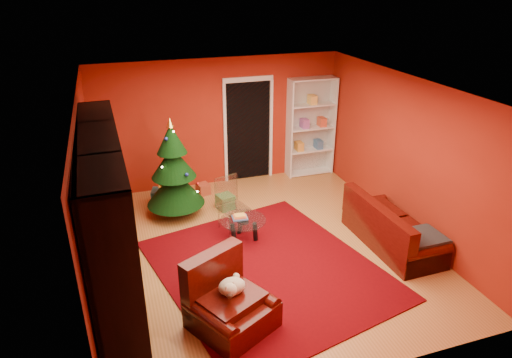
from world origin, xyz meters
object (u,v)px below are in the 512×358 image
object	(u,v)px
armchair	(232,302)
rug	(267,269)
gift_box_red	(203,189)
gift_box_green	(225,202)
media_unit	(110,231)
gift_box_teal	(160,197)
christmas_tree	(174,169)
sofa	(394,223)
acrylic_chair	(233,208)
white_bookshelf	(311,128)
coffee_table	(243,229)
dog	(232,286)

from	to	relation	value
armchair	rug	bearing A→B (deg)	23.37
gift_box_red	armchair	bearing A→B (deg)	-96.81
gift_box_green	gift_box_red	world-z (taller)	gift_box_green
media_unit	gift_box_teal	xyz separation A→B (m)	(0.89, 2.91, -1.06)
gift_box_red	christmas_tree	bearing A→B (deg)	-133.84
sofa	acrylic_chair	world-z (taller)	acrylic_chair
media_unit	white_bookshelf	distance (m)	5.43
gift_box_teal	coffee_table	xyz separation A→B (m)	(1.13, -1.74, 0.05)
dog	rug	bearing A→B (deg)	22.17
armchair	dog	distance (m)	0.20
gift_box_red	coffee_table	size ratio (longest dim) A/B	0.30
gift_box_teal	white_bookshelf	xyz separation A→B (m)	(3.33, 0.50, 0.90)
christmas_tree	coffee_table	distance (m)	1.69
sofa	acrylic_chair	bearing A→B (deg)	60.55
media_unit	christmas_tree	world-z (taller)	media_unit
gift_box_green	armchair	world-z (taller)	armchair
gift_box_red	acrylic_chair	xyz separation A→B (m)	(0.19, -1.55, 0.32)
media_unit	sofa	world-z (taller)	media_unit
sofa	acrylic_chair	distance (m)	2.65
coffee_table	rug	bearing A→B (deg)	-83.66
media_unit	acrylic_chair	world-z (taller)	media_unit
gift_box_teal	gift_box_red	world-z (taller)	gift_box_teal
armchair	coffee_table	size ratio (longest dim) A/B	1.28
rug	media_unit	xyz separation A→B (m)	(-2.13, -0.26, 1.20)
gift_box_green	sofa	xyz separation A→B (m)	(2.27, -2.06, 0.25)
christmas_tree	gift_box_green	bearing A→B (deg)	-5.11
gift_box_red	rug	bearing A→B (deg)	-82.66
gift_box_green	rug	bearing A→B (deg)	-87.24
christmas_tree	gift_box_green	size ratio (longest dim) A/B	6.50
christmas_tree	gift_box_red	xyz separation A→B (m)	(0.64, 0.67, -0.79)
gift_box_teal	media_unit	bearing A→B (deg)	-107.05
gift_box_green	gift_box_red	size ratio (longest dim) A/B	1.26
armchair	coffee_table	world-z (taller)	armchair
christmas_tree	dog	bearing A→B (deg)	-86.26
media_unit	coffee_table	size ratio (longest dim) A/B	4.17
gift_box_red	dog	size ratio (longest dim) A/B	0.57
gift_box_red	media_unit	bearing A→B (deg)	-119.76
gift_box_red	coffee_table	xyz separation A→B (m)	(0.26, -1.92, 0.09)
white_bookshelf	armchair	bearing A→B (deg)	-124.40
white_bookshelf	sofa	bearing A→B (deg)	-88.11
media_unit	gift_box_green	distance (m)	3.28
dog	coffee_table	xyz separation A→B (m)	(0.70, 1.86, -0.37)
media_unit	armchair	xyz separation A→B (m)	(1.31, -0.75, -0.83)
media_unit	gift_box_green	world-z (taller)	media_unit
dog	sofa	xyz separation A→B (m)	(2.97, 0.97, -0.17)
media_unit	sofa	bearing A→B (deg)	2.49
media_unit	dog	world-z (taller)	media_unit
rug	gift_box_green	xyz separation A→B (m)	(-0.10, 2.08, 0.13)
gift_box_red	acrylic_chair	world-z (taller)	acrylic_chair
gift_box_green	media_unit	bearing A→B (deg)	-130.94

